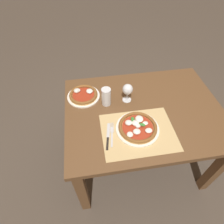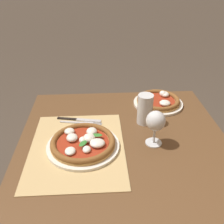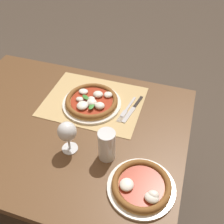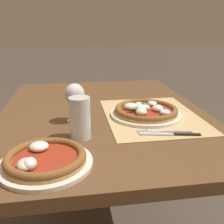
{
  "view_description": "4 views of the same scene",
  "coord_description": "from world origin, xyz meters",
  "px_view_note": "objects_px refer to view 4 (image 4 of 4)",
  "views": [
    {
      "loc": [
        -0.4,
        -0.91,
        1.79
      ],
      "look_at": [
        -0.26,
        -0.04,
        0.81
      ],
      "focal_mm": 30.0,
      "sensor_mm": 36.0,
      "label": 1
    },
    {
      "loc": [
        0.77,
        -0.11,
        1.42
      ],
      "look_at": [
        -0.22,
        -0.05,
        0.83
      ],
      "focal_mm": 42.0,
      "sensor_mm": 36.0,
      "label": 2
    },
    {
      "loc": [
        -0.5,
        0.74,
        1.65
      ],
      "look_at": [
        -0.24,
        -0.06,
        0.83
      ],
      "focal_mm": 42.0,
      "sensor_mm": 36.0,
      "label": 3
    },
    {
      "loc": [
        -1.12,
        0.13,
        1.12
      ],
      "look_at": [
        -0.27,
        -0.0,
        0.82
      ],
      "focal_mm": 42.0,
      "sensor_mm": 36.0,
      "label": 4
    }
  ],
  "objects_px": {
    "fork": "(164,131)",
    "pint_glass": "(80,119)",
    "wine_glass": "(75,96)",
    "pizza_far": "(45,159)",
    "pizza_near": "(146,111)",
    "knife": "(170,134)"
  },
  "relations": [
    {
      "from": "fork",
      "to": "pint_glass",
      "type": "bearing_deg",
      "value": 89.25
    },
    {
      "from": "pizza_near",
      "to": "fork",
      "type": "distance_m",
      "value": 0.18
    },
    {
      "from": "pizza_far",
      "to": "knife",
      "type": "height_order",
      "value": "pizza_far"
    },
    {
      "from": "pizza_near",
      "to": "pint_glass",
      "type": "distance_m",
      "value": 0.34
    },
    {
      "from": "pizza_far",
      "to": "knife",
      "type": "relative_size",
      "value": 1.22
    },
    {
      "from": "fork",
      "to": "knife",
      "type": "height_order",
      "value": "knife"
    },
    {
      "from": "wine_glass",
      "to": "fork",
      "type": "height_order",
      "value": "wine_glass"
    },
    {
      "from": "pizza_far",
      "to": "fork",
      "type": "xyz_separation_m",
      "value": [
        0.17,
        -0.41,
        -0.01
      ]
    },
    {
      "from": "pint_glass",
      "to": "fork",
      "type": "distance_m",
      "value": 0.31
    },
    {
      "from": "wine_glass",
      "to": "pint_glass",
      "type": "height_order",
      "value": "wine_glass"
    },
    {
      "from": "fork",
      "to": "knife",
      "type": "bearing_deg",
      "value": -159.06
    },
    {
      "from": "pizza_far",
      "to": "wine_glass",
      "type": "height_order",
      "value": "wine_glass"
    },
    {
      "from": "wine_glass",
      "to": "pint_glass",
      "type": "bearing_deg",
      "value": -175.62
    },
    {
      "from": "pizza_far",
      "to": "pint_glass",
      "type": "bearing_deg",
      "value": -31.61
    },
    {
      "from": "pizza_far",
      "to": "knife",
      "type": "distance_m",
      "value": 0.44
    },
    {
      "from": "wine_glass",
      "to": "pizza_far",
      "type": "bearing_deg",
      "value": 164.53
    },
    {
      "from": "pizza_near",
      "to": "pint_glass",
      "type": "height_order",
      "value": "pint_glass"
    },
    {
      "from": "wine_glass",
      "to": "knife",
      "type": "relative_size",
      "value": 0.72
    },
    {
      "from": "pizza_far",
      "to": "pint_glass",
      "type": "distance_m",
      "value": 0.21
    },
    {
      "from": "pizza_far",
      "to": "pizza_near",
      "type": "bearing_deg",
      "value": -48.07
    },
    {
      "from": "pizza_far",
      "to": "wine_glass",
      "type": "distance_m",
      "value": 0.36
    },
    {
      "from": "pint_glass",
      "to": "knife",
      "type": "bearing_deg",
      "value": -95.96
    }
  ]
}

